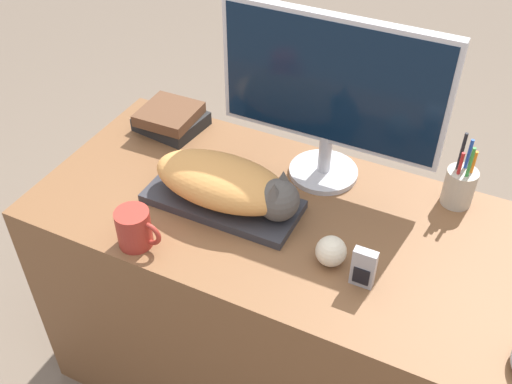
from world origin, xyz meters
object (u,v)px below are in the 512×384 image
at_px(keyboard, 223,201).
at_px(cat, 230,184).
at_px(pen_cup, 459,186).
at_px(baseball, 331,251).
at_px(phone, 363,268).
at_px(monitor, 331,89).
at_px(coffee_mug, 135,229).
at_px(book_stack, 171,118).

bearing_deg(keyboard, cat, 0.00).
height_order(pen_cup, baseball, pen_cup).
relative_size(keyboard, phone, 3.95).
bearing_deg(pen_cup, phone, -109.40).
bearing_deg(monitor, baseball, -65.99).
distance_m(coffee_mug, phone, 0.55).
height_order(keyboard, monitor, monitor).
bearing_deg(keyboard, coffee_mug, -118.90).
xyz_separation_m(monitor, coffee_mug, (-0.31, -0.46, -0.22)).
relative_size(phone, book_stack, 0.51).
xyz_separation_m(pen_cup, phone, (-0.13, -0.38, -0.01)).
distance_m(cat, coffee_mug, 0.26).
relative_size(monitor, pen_cup, 2.79).
bearing_deg(baseball, book_stack, 153.97).
relative_size(pen_cup, phone, 2.04).
height_order(coffee_mug, book_stack, coffee_mug).
distance_m(cat, monitor, 0.35).
height_order(coffee_mug, phone, phone).
bearing_deg(baseball, phone, -19.63).
xyz_separation_m(monitor, book_stack, (-0.51, 0.01, -0.24)).
height_order(coffee_mug, pen_cup, pen_cup).
height_order(monitor, baseball, monitor).
bearing_deg(baseball, keyboard, 168.13).
distance_m(keyboard, pen_cup, 0.62).
relative_size(keyboard, book_stack, 2.02).
bearing_deg(pen_cup, monitor, -172.92).
height_order(monitor, pen_cup, monitor).
xyz_separation_m(coffee_mug, pen_cup, (0.67, 0.50, 0.01)).
bearing_deg(cat, keyboard, 180.00).
distance_m(coffee_mug, pen_cup, 0.84).
bearing_deg(cat, baseball, -12.77).
height_order(keyboard, coffee_mug, coffee_mug).
xyz_separation_m(phone, book_stack, (-0.73, 0.35, -0.01)).
bearing_deg(baseball, pen_cup, 57.58).
relative_size(coffee_mug, baseball, 1.61).
height_order(pen_cup, phone, pen_cup).
xyz_separation_m(keyboard, book_stack, (-0.31, 0.24, 0.03)).
bearing_deg(coffee_mug, book_stack, 112.59).
distance_m(coffee_mug, baseball, 0.47).
bearing_deg(baseball, coffee_mug, -161.59).
relative_size(cat, coffee_mug, 3.36).
xyz_separation_m(pen_cup, book_stack, (-0.87, -0.04, -0.02)).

